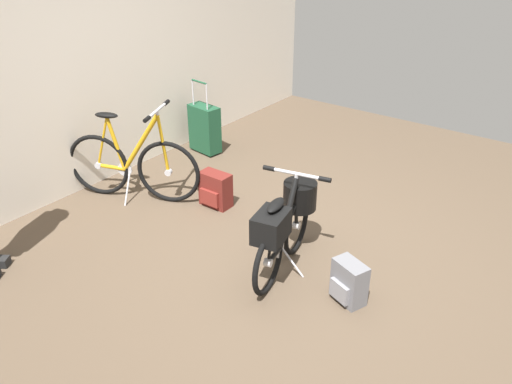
{
  "coord_description": "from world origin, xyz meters",
  "views": [
    {
      "loc": [
        -2.81,
        -1.77,
        2.4
      ],
      "look_at": [
        -0.04,
        0.3,
        0.55
      ],
      "focal_mm": 36.69,
      "sensor_mm": 36.0,
      "label": 1
    }
  ],
  "objects_px": {
    "backpack_on_floor": "(349,282)",
    "handbag_on_floor": "(215,190)",
    "rolling_suitcase": "(205,128)",
    "display_bike_left": "(132,164)",
    "folding_bike_foreground": "(286,222)"
  },
  "relations": [
    {
      "from": "folding_bike_foreground",
      "to": "handbag_on_floor",
      "type": "bearing_deg",
      "value": 68.93
    },
    {
      "from": "backpack_on_floor",
      "to": "display_bike_left",
      "type": "bearing_deg",
      "value": 86.7
    },
    {
      "from": "rolling_suitcase",
      "to": "backpack_on_floor",
      "type": "distance_m",
      "value": 2.86
    },
    {
      "from": "backpack_on_floor",
      "to": "handbag_on_floor",
      "type": "relative_size",
      "value": 0.95
    },
    {
      "from": "rolling_suitcase",
      "to": "handbag_on_floor",
      "type": "distance_m",
      "value": 1.26
    },
    {
      "from": "folding_bike_foreground",
      "to": "rolling_suitcase",
      "type": "xyz_separation_m",
      "value": [
        1.27,
        1.94,
        -0.11
      ]
    },
    {
      "from": "rolling_suitcase",
      "to": "backpack_on_floor",
      "type": "xyz_separation_m",
      "value": [
        -1.35,
        -2.52,
        -0.13
      ]
    },
    {
      "from": "folding_bike_foreground",
      "to": "display_bike_left",
      "type": "xyz_separation_m",
      "value": [
        0.06,
        1.75,
        -0.05
      ]
    },
    {
      "from": "display_bike_left",
      "to": "handbag_on_floor",
      "type": "bearing_deg",
      "value": -64.41
    },
    {
      "from": "display_bike_left",
      "to": "rolling_suitcase",
      "type": "distance_m",
      "value": 1.23
    },
    {
      "from": "display_bike_left",
      "to": "backpack_on_floor",
      "type": "bearing_deg",
      "value": -93.3
    },
    {
      "from": "display_bike_left",
      "to": "rolling_suitcase",
      "type": "height_order",
      "value": "display_bike_left"
    },
    {
      "from": "rolling_suitcase",
      "to": "handbag_on_floor",
      "type": "xyz_separation_m",
      "value": [
        -0.87,
        -0.9,
        -0.12
      ]
    },
    {
      "from": "display_bike_left",
      "to": "rolling_suitcase",
      "type": "relative_size",
      "value": 1.46
    },
    {
      "from": "handbag_on_floor",
      "to": "rolling_suitcase",
      "type": "bearing_deg",
      "value": 45.94
    }
  ]
}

